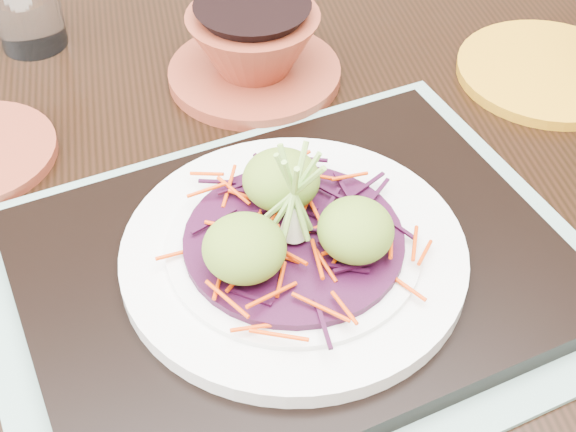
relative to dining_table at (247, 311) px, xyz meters
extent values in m
cube|color=black|center=(0.00, 0.00, 0.09)|extent=(1.31, 0.89, 0.04)
cube|color=black|center=(0.60, 0.37, -0.32)|extent=(0.07, 0.07, 0.77)
cube|color=gray|center=(0.03, -0.06, 0.11)|extent=(0.54, 0.46, 0.00)
cube|color=black|center=(0.03, -0.06, 0.12)|extent=(0.47, 0.39, 0.02)
cylinder|color=silver|center=(0.03, -0.06, 0.14)|extent=(0.27, 0.27, 0.01)
cylinder|color=silver|center=(0.03, -0.06, 0.15)|extent=(0.20, 0.20, 0.01)
cylinder|color=#360A28|center=(0.03, -0.06, 0.15)|extent=(0.17, 0.17, 0.01)
ellipsoid|color=#4F7423|center=(-0.01, -0.08, 0.18)|extent=(0.06, 0.06, 0.05)
ellipsoid|color=#4F7423|center=(0.07, -0.08, 0.18)|extent=(0.06, 0.06, 0.05)
ellipsoid|color=#4F7423|center=(0.03, -0.02, 0.18)|extent=(0.06, 0.06, 0.05)
cylinder|color=white|center=(-0.17, 0.34, 0.16)|extent=(0.09, 0.09, 0.10)
cylinder|color=maroon|center=(0.05, 0.22, 0.11)|extent=(0.24, 0.24, 0.01)
cylinder|color=#BA7B14|center=(0.35, 0.16, 0.11)|extent=(0.23, 0.23, 0.01)
camera|label=1|loc=(-0.07, -0.47, 0.59)|focal=50.00mm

